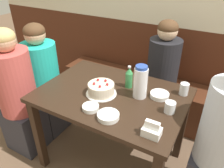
# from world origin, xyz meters

# --- Properties ---
(ground_plane) EXTENTS (12.00, 12.00, 0.00)m
(ground_plane) POSITION_xyz_m (0.00, 0.00, 0.00)
(ground_plane) COLOR brown
(back_wall) EXTENTS (4.80, 0.04, 2.50)m
(back_wall) POSITION_xyz_m (0.00, 1.05, 1.25)
(back_wall) COLOR #4C2314
(back_wall) RESTS_ON ground_plane
(bench_seat) EXTENTS (2.09, 0.38, 0.47)m
(bench_seat) POSITION_xyz_m (0.00, 0.83, 0.23)
(bench_seat) COLOR #472314
(bench_seat) RESTS_ON ground_plane
(dining_table) EXTENTS (1.14, 0.81, 0.75)m
(dining_table) POSITION_xyz_m (0.00, 0.00, 0.64)
(dining_table) COLOR black
(dining_table) RESTS_ON ground_plane
(birthday_cake) EXTENTS (0.24, 0.24, 0.11)m
(birthday_cake) POSITION_xyz_m (-0.07, -0.05, 0.80)
(birthday_cake) COLOR white
(birthday_cake) RESTS_ON dining_table
(water_pitcher) EXTENTS (0.10, 0.10, 0.26)m
(water_pitcher) POSITION_xyz_m (0.20, 0.07, 0.88)
(water_pitcher) COLOR white
(water_pitcher) RESTS_ON dining_table
(soju_bottle) EXTENTS (0.06, 0.06, 0.19)m
(soju_bottle) POSITION_xyz_m (0.07, 0.15, 0.84)
(soju_bottle) COLOR #388E4C
(soju_bottle) RESTS_ON dining_table
(napkin_holder) EXTENTS (0.11, 0.08, 0.11)m
(napkin_holder) POSITION_xyz_m (0.43, -0.29, 0.79)
(napkin_holder) COLOR white
(napkin_holder) RESTS_ON dining_table
(bowl_soup_white) EXTENTS (0.12, 0.12, 0.03)m
(bowl_soup_white) POSITION_xyz_m (-0.03, -0.25, 0.77)
(bowl_soup_white) COLOR white
(bowl_soup_white) RESTS_ON dining_table
(bowl_rice_small) EXTENTS (0.14, 0.14, 0.03)m
(bowl_rice_small) POSITION_xyz_m (0.34, 0.13, 0.77)
(bowl_rice_small) COLOR white
(bowl_rice_small) RESTS_ON dining_table
(bowl_side_dish) EXTENTS (0.15, 0.15, 0.03)m
(bowl_side_dish) POSITION_xyz_m (0.13, -0.27, 0.77)
(bowl_side_dish) COLOR white
(bowl_side_dish) RESTS_ON dining_table
(glass_water_tall) EXTENTS (0.07, 0.07, 0.09)m
(glass_water_tall) POSITION_xyz_m (0.49, 0.26, 0.80)
(glass_water_tall) COLOR silver
(glass_water_tall) RESTS_ON dining_table
(glass_tumbler_short) EXTENTS (0.07, 0.07, 0.08)m
(glass_tumbler_short) POSITION_xyz_m (0.46, -0.01, 0.79)
(glass_tumbler_short) COLOR silver
(glass_tumbler_short) RESTS_ON dining_table
(person_teal_shirt) EXTENTS (0.30, 0.34, 1.20)m
(person_teal_shirt) POSITION_xyz_m (0.20, 0.66, 0.56)
(person_teal_shirt) COLOR #33333D
(person_teal_shirt) RESTS_ON ground_plane
(person_pale_blue_shirt) EXTENTS (0.34, 0.33, 1.17)m
(person_pale_blue_shirt) POSITION_xyz_m (-0.83, 0.07, 0.56)
(person_pale_blue_shirt) COLOR #33333D
(person_pale_blue_shirt) RESTS_ON ground_plane
(person_grey_tee) EXTENTS (0.34, 0.33, 1.21)m
(person_grey_tee) POSITION_xyz_m (-0.83, -0.24, 0.58)
(person_grey_tee) COLOR #33333D
(person_grey_tee) RESTS_ON ground_plane
(person_dark_striped) EXTENTS (0.34, 0.33, 1.23)m
(person_dark_striped) POSITION_xyz_m (0.83, 0.03, 0.59)
(person_dark_striped) COLOR #33333D
(person_dark_striped) RESTS_ON ground_plane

